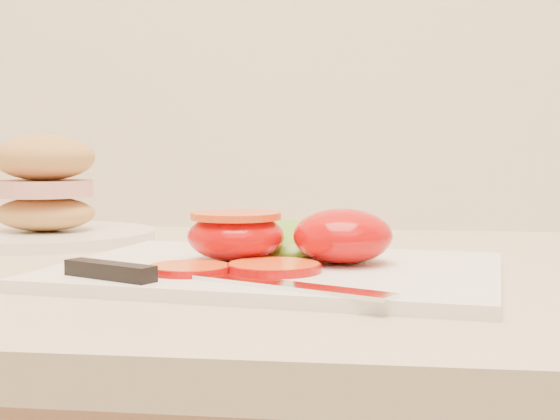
# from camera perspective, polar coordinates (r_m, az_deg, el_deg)

# --- Properties ---
(cutting_board) EXTENTS (0.39, 0.31, 0.01)m
(cutting_board) POSITION_cam_1_polar(r_m,az_deg,el_deg) (0.65, -0.12, -4.46)
(cutting_board) COLOR white
(cutting_board) RESTS_ON counter
(tomato_half_dome) EXTENTS (0.08, 0.08, 0.05)m
(tomato_half_dome) POSITION_cam_1_polar(r_m,az_deg,el_deg) (0.66, 4.60, -1.91)
(tomato_half_dome) COLOR #C90202
(tomato_half_dome) RESTS_ON cutting_board
(tomato_half_cut) EXTENTS (0.08, 0.08, 0.04)m
(tomato_half_cut) POSITION_cam_1_polar(r_m,az_deg,el_deg) (0.67, -3.24, -1.78)
(tomato_half_cut) COLOR #C90202
(tomato_half_cut) RESTS_ON cutting_board
(tomato_slice_0) EXTENTS (0.07, 0.07, 0.01)m
(tomato_slice_0) POSITION_cam_1_polar(r_m,az_deg,el_deg) (0.61, -0.44, -4.22)
(tomato_slice_0) COLOR orange
(tomato_slice_0) RESTS_ON cutting_board
(tomato_slice_1) EXTENTS (0.06, 0.06, 0.01)m
(tomato_slice_1) POSITION_cam_1_polar(r_m,az_deg,el_deg) (0.61, -6.67, -4.29)
(tomato_slice_1) COLOR orange
(tomato_slice_1) RESTS_ON cutting_board
(lettuce_leaf_0) EXTENTS (0.15, 0.11, 0.02)m
(lettuce_leaf_0) POSITION_cam_1_polar(r_m,az_deg,el_deg) (0.72, 0.36, -2.16)
(lettuce_leaf_0) COLOR #71B931
(lettuce_leaf_0) RESTS_ON cutting_board
(knife) EXTENTS (0.25, 0.09, 0.01)m
(knife) POSITION_cam_1_polar(r_m,az_deg,el_deg) (0.57, -7.67, -4.81)
(knife) COLOR silver
(knife) RESTS_ON cutting_board
(sandwich_plate) EXTENTS (0.25, 0.25, 0.12)m
(sandwich_plate) POSITION_cam_1_polar(r_m,az_deg,el_deg) (0.94, -16.82, 0.51)
(sandwich_plate) COLOR white
(sandwich_plate) RESTS_ON counter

